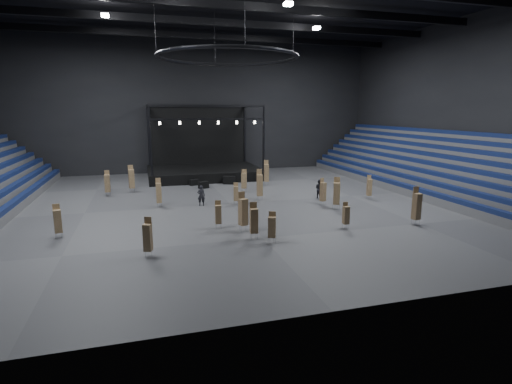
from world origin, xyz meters
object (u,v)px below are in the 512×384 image
object	(u,v)px
chair_stack_13	(148,237)
chair_stack_5	(417,206)
chair_stack_1	(236,193)
chair_stack_14	(346,215)
stage	(203,165)
flight_case_mid	(204,185)
chair_stack_10	(337,193)
chair_stack_9	(266,173)
chair_stack_12	(272,226)
chair_stack_7	(159,192)
chair_stack_6	(323,191)
chair_stack_8	(58,221)
chair_stack_11	(369,187)
chair_stack_3	(260,185)
crew_member	(319,189)
flight_case_right	(229,180)
chair_stack_17	(244,180)
chair_stack_0	(243,211)
chair_stack_16	(254,220)
flight_case_left	(194,182)
chair_stack_15	(107,183)
chair_stack_4	(131,178)
man_center	(201,196)
chair_stack_2	(218,214)

from	to	relation	value
chair_stack_13	chair_stack_5	bearing A→B (deg)	24.87
chair_stack_1	chair_stack_14	world-z (taller)	chair_stack_1
stage	flight_case_mid	bearing A→B (deg)	-98.43
chair_stack_10	chair_stack_13	bearing A→B (deg)	-131.17
chair_stack_9	chair_stack_12	size ratio (longest dim) A/B	1.39
chair_stack_5	chair_stack_12	bearing A→B (deg)	179.16
chair_stack_7	chair_stack_5	bearing A→B (deg)	-32.09
chair_stack_6	chair_stack_12	size ratio (longest dim) A/B	1.19
chair_stack_8	chair_stack_11	bearing A→B (deg)	-3.94
stage	chair_stack_6	size ratio (longest dim) A/B	5.65
chair_stack_3	chair_stack_13	xyz separation A→B (m)	(-10.61, -12.70, -0.29)
stage	crew_member	xyz separation A→B (m)	(9.01, -16.28, -0.52)
flight_case_right	chair_stack_17	bearing A→B (deg)	-84.39
chair_stack_0	chair_stack_10	distance (m)	10.22
chair_stack_0	chair_stack_1	distance (m)	8.26
chair_stack_13	chair_stack_16	size ratio (longest dim) A/B	0.96
flight_case_left	chair_stack_17	size ratio (longest dim) A/B	0.43
chair_stack_15	chair_stack_16	bearing A→B (deg)	-54.81
chair_stack_4	flight_case_mid	bearing A→B (deg)	-9.08
chair_stack_1	man_center	distance (m)	3.16
chair_stack_12	chair_stack_13	world-z (taller)	chair_stack_13
chair_stack_15	flight_case_right	bearing A→B (deg)	17.26
chair_stack_6	chair_stack_9	world-z (taller)	chair_stack_9
chair_stack_9	chair_stack_17	world-z (taller)	chair_stack_9
flight_case_mid	chair_stack_10	distance (m)	16.04
chair_stack_6	chair_stack_15	size ratio (longest dim) A/B	0.95
chair_stack_15	crew_member	distance (m)	21.22
chair_stack_11	chair_stack_14	distance (m)	10.79
flight_case_right	chair_stack_6	world-z (taller)	chair_stack_6
chair_stack_3	chair_stack_11	world-z (taller)	chair_stack_3
stage	chair_stack_13	bearing A→B (deg)	-104.90
chair_stack_9	chair_stack_5	bearing A→B (deg)	-62.55
chair_stack_2	chair_stack_16	world-z (taller)	chair_stack_16
flight_case_left	chair_stack_14	bearing A→B (deg)	-67.10
chair_stack_4	chair_stack_7	bearing A→B (deg)	-81.72
chair_stack_1	chair_stack_6	bearing A→B (deg)	-4.25
chair_stack_9	chair_stack_1	bearing A→B (deg)	-113.98
chair_stack_8	chair_stack_3	bearing A→B (deg)	9.86
chair_stack_3	chair_stack_7	xyz separation A→B (m)	(-9.43, -0.13, -0.19)
man_center	chair_stack_11	bearing A→B (deg)	177.83
chair_stack_8	chair_stack_15	distance (m)	13.60
stage	chair_stack_12	bearing A→B (deg)	-89.39
chair_stack_17	chair_stack_15	bearing A→B (deg)	-166.80
chair_stack_1	chair_stack_17	xyz separation A→B (m)	(2.09, 5.21, 0.22)
chair_stack_1	chair_stack_0	bearing A→B (deg)	-87.03
chair_stack_5	chair_stack_17	distance (m)	18.07
chair_stack_4	chair_stack_9	distance (m)	14.86
chair_stack_4	chair_stack_8	xyz separation A→B (m)	(-4.50, -14.69, -0.26)
chair_stack_15	chair_stack_11	bearing A→B (deg)	-15.24
chair_stack_9	chair_stack_13	xyz separation A→B (m)	(-13.58, -20.00, -0.24)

